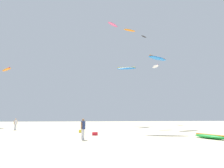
% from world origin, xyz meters
% --- Properties ---
extents(ground_plane, '(120.00, 120.00, 0.00)m').
position_xyz_m(ground_plane, '(0.00, 0.00, 0.00)').
color(ground_plane, beige).
extents(person_foreground, '(0.40, 0.52, 1.77)m').
position_xyz_m(person_foreground, '(-3.78, 5.56, 1.03)').
color(person_foreground, silver).
rests_on(person_foreground, ground).
extents(person_midground, '(0.39, 0.43, 1.62)m').
position_xyz_m(person_midground, '(-13.41, 18.72, 0.95)').
color(person_midground, silver).
rests_on(person_midground, ground).
extents(kite_grounded_near, '(1.97, 3.43, 0.42)m').
position_xyz_m(kite_grounded_near, '(7.34, 5.00, 0.19)').
color(kite_grounded_near, green).
rests_on(kite_grounded_near, ground).
extents(cooler_box, '(0.56, 0.36, 0.32)m').
position_xyz_m(cooler_box, '(-2.61, 9.45, 0.16)').
color(cooler_box, red).
rests_on(cooler_box, ground).
extents(gear_bag, '(0.56, 0.36, 0.32)m').
position_xyz_m(gear_bag, '(-4.09, 13.18, 0.16)').
color(gear_bag, yellow).
rests_on(gear_bag, ground).
extents(kite_aloft_1, '(2.72, 1.61, 0.30)m').
position_xyz_m(kite_aloft_1, '(4.65, 26.07, 18.61)').
color(kite_aloft_1, orange).
extents(kite_aloft_2, '(1.30, 3.28, 0.64)m').
position_xyz_m(kite_aloft_2, '(13.80, 38.40, 14.43)').
color(kite_aloft_2, white).
extents(kite_aloft_3, '(2.09, 1.95, 0.29)m').
position_xyz_m(kite_aloft_3, '(11.40, 39.94, 22.91)').
color(kite_aloft_3, '#2D2D33').
extents(kite_aloft_4, '(3.28, 3.39, 0.44)m').
position_xyz_m(kite_aloft_4, '(2.41, 35.00, 23.66)').
color(kite_aloft_4, '#E5598C').
extents(kite_aloft_5, '(4.24, 3.28, 0.53)m').
position_xyz_m(kite_aloft_5, '(8.15, 20.38, 11.50)').
color(kite_aloft_5, blue).
extents(kite_aloft_6, '(4.35, 2.45, 0.70)m').
position_xyz_m(kite_aloft_6, '(4.85, 30.91, 12.02)').
color(kite_aloft_6, blue).
extents(kite_aloft_7, '(3.23, 3.76, 0.68)m').
position_xyz_m(kite_aloft_7, '(-18.89, 28.89, 10.73)').
color(kite_aloft_7, orange).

